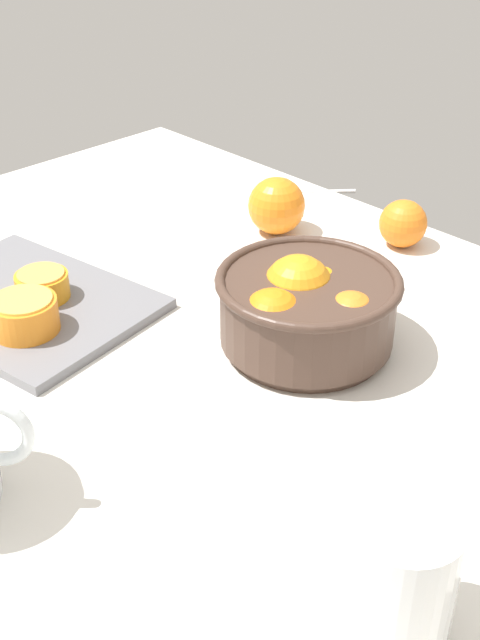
{
  "coord_description": "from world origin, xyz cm",
  "views": [
    {
      "loc": [
        57.87,
        -52.87,
        55.76
      ],
      "look_at": [
        0.26,
        3.23,
        5.26
      ],
      "focal_mm": 46.27,
      "sensor_mm": 36.0,
      "label": 1
    }
  ],
  "objects_px": {
    "fruit_bowl": "(306,309)",
    "juice_glass": "(398,584)",
    "loose_orange_1": "(276,206)",
    "cutting_board": "(24,304)",
    "spoon": "(290,190)",
    "orange_half_0": "(24,315)",
    "orange_half_1": "(42,285)",
    "loose_orange_2": "(403,224)"
  },
  "relations": [
    {
      "from": "spoon",
      "to": "loose_orange_2",
      "type": "bearing_deg",
      "value": -5.68
    },
    {
      "from": "juice_glass",
      "to": "fruit_bowl",
      "type": "bearing_deg",
      "value": 142.06
    },
    {
      "from": "cutting_board",
      "to": "spoon",
      "type": "bearing_deg",
      "value": 91.61
    },
    {
      "from": "orange_half_0",
      "to": "spoon",
      "type": "height_order",
      "value": "orange_half_0"
    },
    {
      "from": "loose_orange_1",
      "to": "loose_orange_2",
      "type": "distance_m",
      "value": 0.19
    },
    {
      "from": "juice_glass",
      "to": "loose_orange_1",
      "type": "relative_size",
      "value": 1.34
    },
    {
      "from": "orange_half_0",
      "to": "spoon",
      "type": "xyz_separation_m",
      "value": [
        -0.08,
        0.56,
        -0.03
      ]
    },
    {
      "from": "cutting_board",
      "to": "loose_orange_1",
      "type": "xyz_separation_m",
      "value": [
        0.07,
        0.4,
        0.04
      ]
    },
    {
      "from": "cutting_board",
      "to": "loose_orange_1",
      "type": "bearing_deg",
      "value": 79.67
    },
    {
      "from": "fruit_bowl",
      "to": "orange_half_1",
      "type": "relative_size",
      "value": 3.17
    },
    {
      "from": "cutting_board",
      "to": "orange_half_0",
      "type": "height_order",
      "value": "orange_half_0"
    },
    {
      "from": "cutting_board",
      "to": "orange_half_1",
      "type": "bearing_deg",
      "value": 57.88
    },
    {
      "from": "cutting_board",
      "to": "spoon",
      "type": "distance_m",
      "value": 0.52
    },
    {
      "from": "orange_half_1",
      "to": "loose_orange_2",
      "type": "bearing_deg",
      "value": 65.28
    },
    {
      "from": "loose_orange_2",
      "to": "fruit_bowl",
      "type": "bearing_deg",
      "value": -74.73
    },
    {
      "from": "fruit_bowl",
      "to": "loose_orange_1",
      "type": "bearing_deg",
      "value": 139.81
    },
    {
      "from": "fruit_bowl",
      "to": "orange_half_0",
      "type": "distance_m",
      "value": 0.34
    },
    {
      "from": "juice_glass",
      "to": "orange_half_1",
      "type": "xyz_separation_m",
      "value": [
        -0.62,
        0.08,
        -0.02
      ]
    },
    {
      "from": "juice_glass",
      "to": "orange_half_0",
      "type": "bearing_deg",
      "value": 178.24
    },
    {
      "from": "fruit_bowl",
      "to": "loose_orange_2",
      "type": "height_order",
      "value": "fruit_bowl"
    },
    {
      "from": "cutting_board",
      "to": "loose_orange_2",
      "type": "relative_size",
      "value": 4.49
    },
    {
      "from": "orange_half_0",
      "to": "loose_orange_1",
      "type": "distance_m",
      "value": 0.43
    },
    {
      "from": "cutting_board",
      "to": "juice_glass",
      "type": "bearing_deg",
      "value": -4.82
    },
    {
      "from": "fruit_bowl",
      "to": "orange_half_0",
      "type": "relative_size",
      "value": 2.66
    },
    {
      "from": "fruit_bowl",
      "to": "loose_orange_2",
      "type": "distance_m",
      "value": 0.32
    },
    {
      "from": "fruit_bowl",
      "to": "juice_glass",
      "type": "relative_size",
      "value": 1.88
    },
    {
      "from": "fruit_bowl",
      "to": "orange_half_1",
      "type": "xyz_separation_m",
      "value": [
        -0.3,
        -0.17,
        -0.02
      ]
    },
    {
      "from": "orange_half_0",
      "to": "loose_orange_1",
      "type": "relative_size",
      "value": 0.95
    },
    {
      "from": "juice_glass",
      "to": "spoon",
      "type": "bearing_deg",
      "value": 138.25
    },
    {
      "from": "loose_orange_2",
      "to": "spoon",
      "type": "distance_m",
      "value": 0.25
    },
    {
      "from": "cutting_board",
      "to": "orange_half_0",
      "type": "distance_m",
      "value": 0.08
    },
    {
      "from": "orange_half_1",
      "to": "loose_orange_1",
      "type": "bearing_deg",
      "value": 81.16
    },
    {
      "from": "loose_orange_1",
      "to": "loose_orange_2",
      "type": "height_order",
      "value": "loose_orange_1"
    },
    {
      "from": "fruit_bowl",
      "to": "orange_half_0",
      "type": "xyz_separation_m",
      "value": [
        -0.25,
        -0.23,
        -0.02
      ]
    },
    {
      "from": "cutting_board",
      "to": "loose_orange_2",
      "type": "bearing_deg",
      "value": 64.93
    },
    {
      "from": "orange_half_1",
      "to": "spoon",
      "type": "bearing_deg",
      "value": 93.3
    },
    {
      "from": "loose_orange_2",
      "to": "loose_orange_1",
      "type": "bearing_deg",
      "value": -148.0
    },
    {
      "from": "fruit_bowl",
      "to": "spoon",
      "type": "height_order",
      "value": "fruit_bowl"
    },
    {
      "from": "fruit_bowl",
      "to": "orange_half_1",
      "type": "height_order",
      "value": "fruit_bowl"
    },
    {
      "from": "juice_glass",
      "to": "loose_orange_1",
      "type": "bearing_deg",
      "value": 141.06
    },
    {
      "from": "juice_glass",
      "to": "loose_orange_1",
      "type": "xyz_separation_m",
      "value": [
        -0.56,
        0.45,
        -0.01
      ]
    },
    {
      "from": "loose_orange_1",
      "to": "spoon",
      "type": "xyz_separation_m",
      "value": [
        -0.09,
        0.13,
        -0.04
      ]
    }
  ]
}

